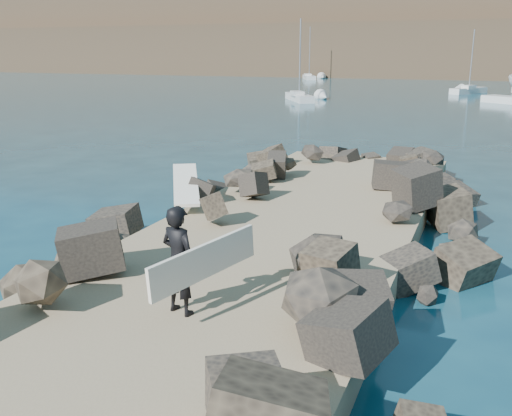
# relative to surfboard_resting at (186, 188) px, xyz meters

# --- Properties ---
(ground) EXTENTS (800.00, 800.00, 0.00)m
(ground) POSITION_rel_surfboard_resting_xyz_m (3.17, -1.70, -1.04)
(ground) COLOR #0F384C
(ground) RESTS_ON ground
(jetty) EXTENTS (6.00, 26.00, 0.60)m
(jetty) POSITION_rel_surfboard_resting_xyz_m (3.17, -3.70, -0.74)
(jetty) COLOR #8C7759
(jetty) RESTS_ON ground
(riprap_left) EXTENTS (2.60, 22.00, 1.00)m
(riprap_left) POSITION_rel_surfboard_resting_xyz_m (0.27, -3.20, -0.54)
(riprap_left) COLOR black
(riprap_left) RESTS_ON ground
(riprap_right) EXTENTS (2.60, 22.00, 1.00)m
(riprap_right) POSITION_rel_surfboard_resting_xyz_m (6.07, -3.20, -0.54)
(riprap_right) COLOR black
(riprap_right) RESTS_ON ground
(surfboard_resting) EXTENTS (1.89, 2.60, 0.09)m
(surfboard_resting) POSITION_rel_surfboard_resting_xyz_m (0.00, 0.00, 0.00)
(surfboard_resting) COLOR white
(surfboard_resting) RESTS_ON riprap_left
(surfer_with_board) EXTENTS (1.22, 2.10, 1.78)m
(surfer_with_board) POSITION_rel_surfboard_resting_xyz_m (3.26, -6.00, 0.45)
(surfer_with_board) COLOR black
(surfer_with_board) RESTS_ON jetty
(sailboat_b) EXTENTS (3.98, 5.70, 7.16)m
(sailboat_b) POSITION_rel_surfboard_resting_xyz_m (5.14, 56.88, -0.70)
(sailboat_b) COLOR silver
(sailboat_b) RESTS_ON ground
(sailboat_e) EXTENTS (4.29, 7.36, 8.79)m
(sailboat_e) POSITION_rel_surfboard_resting_xyz_m (-21.67, 82.79, -0.70)
(sailboat_e) COLOR silver
(sailboat_e) RESTS_ON ground
(sailboat_a) EXTENTS (4.53, 6.19, 7.78)m
(sailboat_a) POSITION_rel_surfboard_resting_xyz_m (-9.72, 40.22, -0.70)
(sailboat_a) COLOR silver
(sailboat_a) RESTS_ON ground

